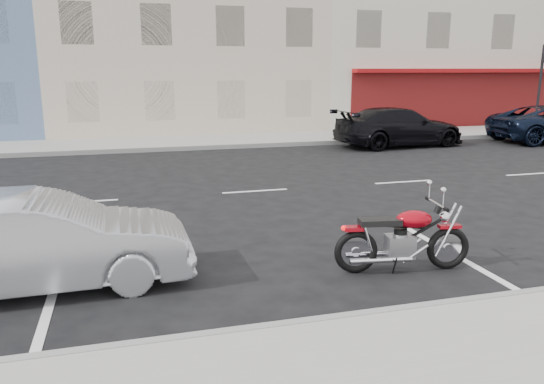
{
  "coord_description": "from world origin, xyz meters",
  "views": [
    {
      "loc": [
        -4.95,
        -12.15,
        2.91
      ],
      "look_at": [
        -2.54,
        -3.48,
        0.8
      ],
      "focal_mm": 35.0,
      "sensor_mm": 36.0,
      "label": 1
    }
  ],
  "objects_px": {
    "fire_hydrant": "(507,121)",
    "motorcycle": "(450,239)",
    "traffic_light": "(542,76)",
    "car_far": "(399,127)",
    "sedan_silver": "(42,243)"
  },
  "relations": [
    {
      "from": "traffic_light",
      "to": "sedan_silver",
      "type": "xyz_separation_m",
      "value": [
        -19.61,
        -13.21,
        -1.91
      ]
    },
    {
      "from": "motorcycle",
      "to": "car_far",
      "type": "xyz_separation_m",
      "value": [
        5.52,
        11.65,
        0.27
      ]
    },
    {
      "from": "traffic_light",
      "to": "fire_hydrant",
      "type": "distance_m",
      "value": 2.53
    },
    {
      "from": "fire_hydrant",
      "to": "motorcycle",
      "type": "bearing_deg",
      "value": -131.2
    },
    {
      "from": "motorcycle",
      "to": "sedan_silver",
      "type": "bearing_deg",
      "value": -179.55
    },
    {
      "from": "motorcycle",
      "to": "sedan_silver",
      "type": "relative_size",
      "value": 0.52
    },
    {
      "from": "sedan_silver",
      "to": "fire_hydrant",
      "type": "bearing_deg",
      "value": -54.75
    },
    {
      "from": "fire_hydrant",
      "to": "motorcycle",
      "type": "xyz_separation_m",
      "value": [
        -12.44,
        -14.21,
        -0.06
      ]
    },
    {
      "from": "traffic_light",
      "to": "motorcycle",
      "type": "height_order",
      "value": "traffic_light"
    },
    {
      "from": "car_far",
      "to": "motorcycle",
      "type": "bearing_deg",
      "value": 149.68
    },
    {
      "from": "motorcycle",
      "to": "traffic_light",
      "type": "bearing_deg",
      "value": 53.99
    },
    {
      "from": "motorcycle",
      "to": "sedan_silver",
      "type": "distance_m",
      "value": 5.73
    },
    {
      "from": "traffic_light",
      "to": "fire_hydrant",
      "type": "xyz_separation_m",
      "value": [
        -1.5,
        0.17,
        -2.03
      ]
    },
    {
      "from": "fire_hydrant",
      "to": "motorcycle",
      "type": "relative_size",
      "value": 0.36
    },
    {
      "from": "traffic_light",
      "to": "motorcycle",
      "type": "relative_size",
      "value": 1.88
    }
  ]
}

